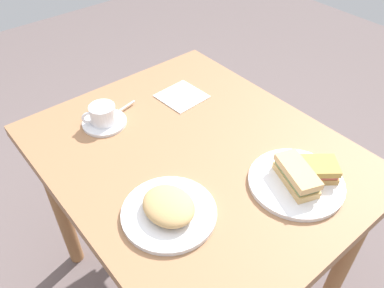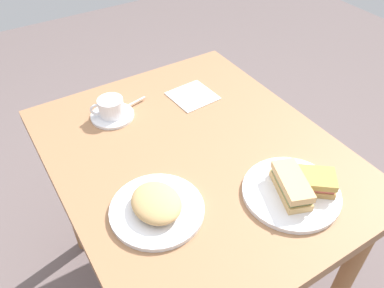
{
  "view_description": "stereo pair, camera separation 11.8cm",
  "coord_description": "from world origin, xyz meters",
  "views": [
    {
      "loc": [
        0.68,
        -0.57,
        1.59
      ],
      "look_at": [
        -0.01,
        -0.01,
        0.8
      ],
      "focal_mm": 36.47,
      "sensor_mm": 36.0,
      "label": 1
    },
    {
      "loc": [
        0.75,
        -0.48,
        1.59
      ],
      "look_at": [
        -0.01,
        -0.01,
        0.8
      ],
      "focal_mm": 36.47,
      "sensor_mm": 36.0,
      "label": 2
    }
  ],
  "objects": [
    {
      "name": "side_food_pile",
      "position": [
        0.14,
        -0.21,
        0.81
      ],
      "size": [
        0.15,
        0.13,
        0.04
      ],
      "primitive_type": "ellipsoid",
      "color": "tan",
      "rests_on": "side_plate"
    },
    {
      "name": "coffee_saucer",
      "position": [
        -0.3,
        -0.15,
        0.78
      ],
      "size": [
        0.15,
        0.15,
        0.01
      ],
      "primitive_type": "cylinder",
      "color": "white",
      "rests_on": "dining_table"
    },
    {
      "name": "sandwich_back",
      "position": [
        0.3,
        0.18,
        0.81
      ],
      "size": [
        0.14,
        0.15,
        0.05
      ],
      "color": "#AF8348",
      "rests_on": "sandwich_plate"
    },
    {
      "name": "spoon",
      "position": [
        -0.32,
        -0.07,
        0.79
      ],
      "size": [
        0.03,
        0.1,
        0.01
      ],
      "color": "silver",
      "rests_on": "coffee_saucer"
    },
    {
      "name": "sandwich_front",
      "position": [
        0.29,
        0.12,
        0.81
      ],
      "size": [
        0.16,
        0.11,
        0.06
      ],
      "color": "tan",
      "rests_on": "sandwich_plate"
    },
    {
      "name": "sandwich_plate",
      "position": [
        0.29,
        0.13,
        0.78
      ],
      "size": [
        0.27,
        0.27,
        0.01
      ],
      "primitive_type": "cylinder",
      "color": "white",
      "rests_on": "dining_table"
    },
    {
      "name": "dining_table",
      "position": [
        0.0,
        0.0,
        0.66
      ],
      "size": [
        1.0,
        0.83,
        0.77
      ],
      "color": "#976946",
      "rests_on": "ground_plane"
    },
    {
      "name": "coffee_cup",
      "position": [
        -0.3,
        -0.15,
        0.82
      ],
      "size": [
        0.09,
        0.11,
        0.06
      ],
      "color": "white",
      "rests_on": "coffee_saucer"
    },
    {
      "name": "napkin",
      "position": [
        -0.26,
        0.15,
        0.77
      ],
      "size": [
        0.16,
        0.16,
        0.0
      ],
      "primitive_type": "cube",
      "rotation": [
        0.0,
        0.0,
        0.07
      ],
      "color": "white",
      "rests_on": "dining_table"
    },
    {
      "name": "side_plate",
      "position": [
        0.14,
        -0.21,
        0.78
      ],
      "size": [
        0.25,
        0.25,
        0.01
      ],
      "primitive_type": "cylinder",
      "color": "silver",
      "rests_on": "dining_table"
    },
    {
      "name": "ground_plane",
      "position": [
        0.0,
        0.0,
        0.0
      ],
      "size": [
        6.0,
        6.0,
        0.0
      ],
      "primitive_type": "plane",
      "color": "#665756"
    }
  ]
}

